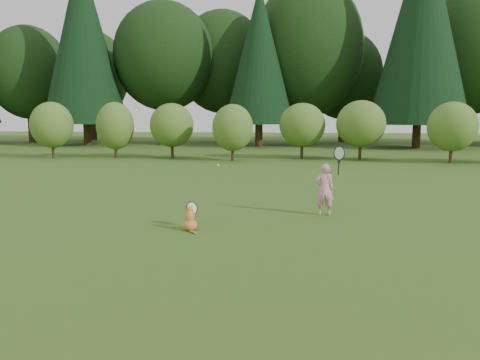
# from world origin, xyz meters

# --- Properties ---
(ground) EXTENTS (100.00, 100.00, 0.00)m
(ground) POSITION_xyz_m (0.00, 0.00, 0.00)
(ground) COLOR #2D5518
(ground) RESTS_ON ground
(shrub_row) EXTENTS (28.00, 3.00, 2.80)m
(shrub_row) POSITION_xyz_m (0.00, 13.00, 1.40)
(shrub_row) COLOR #517223
(shrub_row) RESTS_ON ground
(woodland_backdrop) EXTENTS (48.00, 10.00, 15.00)m
(woodland_backdrop) POSITION_xyz_m (0.00, 23.00, 7.50)
(woodland_backdrop) COLOR black
(woodland_backdrop) RESTS_ON ground
(child) EXTENTS (0.58, 0.35, 1.59)m
(child) POSITION_xyz_m (1.93, 0.85, 0.56)
(child) COLOR pink
(child) RESTS_ON ground
(cat) EXTENTS (0.38, 0.67, 0.59)m
(cat) POSITION_xyz_m (-0.50, -0.74, 0.23)
(cat) COLOR #C76726
(cat) RESTS_ON ground
(tennis_ball) EXTENTS (0.06, 0.06, 0.06)m
(tennis_ball) POSITION_xyz_m (-0.40, 1.59, 0.92)
(tennis_ball) COLOR #AACA17
(tennis_ball) RESTS_ON ground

